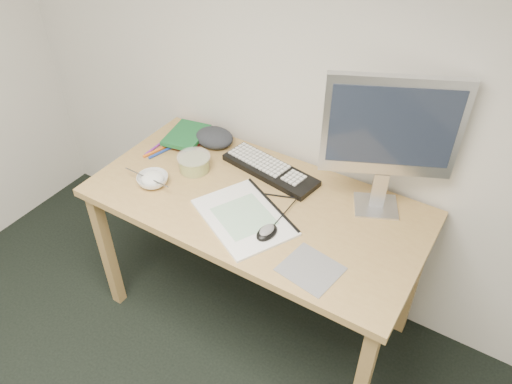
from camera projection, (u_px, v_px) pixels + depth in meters
desk at (256, 215)px, 2.12m from camera, size 1.40×0.70×0.75m
mousepad at (311, 269)px, 1.77m from camera, size 0.22×0.21×0.00m
sketchpad at (244, 217)px, 1.98m from camera, size 0.48×0.43×0.01m
keyboard at (270, 170)px, 2.20m from camera, size 0.47×0.22×0.03m
monitor at (391, 131)px, 1.80m from camera, size 0.47×0.24×0.58m
mouse at (267, 230)px, 1.89m from camera, size 0.07×0.11×0.04m
rice_bowl at (153, 180)px, 2.14m from camera, size 0.17×0.17×0.04m
chopsticks at (147, 177)px, 2.11m from camera, size 0.23×0.02×0.02m
fruit_tub at (194, 163)px, 2.21m from camera, size 0.17×0.17×0.07m
book_red at (187, 136)px, 2.42m from camera, size 0.20×0.25×0.02m
book_green at (186, 135)px, 2.39m from camera, size 0.20×0.25×0.02m
cloth_lump at (214, 138)px, 2.37m from camera, size 0.18×0.16×0.07m
pencil_pink at (263, 199)px, 2.07m from camera, size 0.15×0.08×0.01m
pencil_tan at (265, 205)px, 2.04m from camera, size 0.16×0.14×0.01m
pencil_black at (282, 196)px, 2.08m from camera, size 0.18×0.07×0.01m
marker_blue at (161, 152)px, 2.32m from camera, size 0.05×0.14×0.01m
marker_orange at (156, 151)px, 2.33m from camera, size 0.05×0.14×0.01m
marker_purple at (154, 148)px, 2.35m from camera, size 0.01×0.12×0.01m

